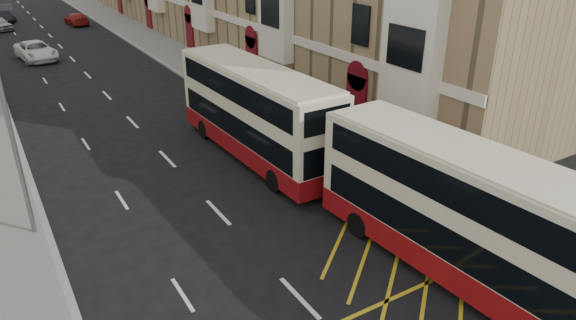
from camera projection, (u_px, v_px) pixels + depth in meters
pavement_right at (206, 72)px, 39.58m from camera, size 4.00×120.00×0.15m
kerb_right at (182, 75)px, 38.63m from camera, size 0.25×120.00×0.15m
kerb_left at (4, 101)px, 32.96m from camera, size 0.25×120.00×0.15m
road_markings at (62, 48)px, 47.48m from camera, size 10.00×110.00×0.01m
guard_railing at (413, 198)px, 19.59m from camera, size 0.06×6.56×1.01m
street_lamp_near at (9, 115)px, 16.92m from camera, size 0.93×0.18×8.00m
double_decker_front at (464, 215)px, 15.82m from camera, size 3.10×10.98×4.33m
double_decker_rear at (256, 113)px, 24.27m from camera, size 2.85×11.26×4.47m
pedestrian_far at (410, 192)px, 19.80m from camera, size 1.06×0.81×1.67m
white_van at (36, 51)px, 43.04m from camera, size 3.22×5.77×1.52m
car_dark at (2, 17)px, 59.80m from camera, size 2.73×4.26×1.33m
car_red at (76, 19)px, 58.34m from camera, size 2.18×4.71×1.33m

